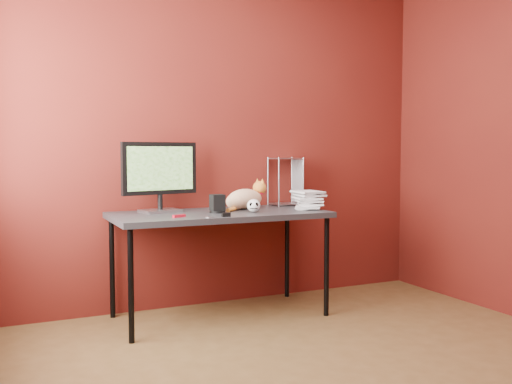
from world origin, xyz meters
name	(u,v)px	position (x,y,z in m)	size (l,w,h in m)	color
room	(349,96)	(0.00, 0.00, 1.45)	(3.52, 3.52, 2.61)	#50371B
desk	(220,219)	(-0.15, 1.37, 0.70)	(1.50, 0.70, 0.75)	black
monitor	(160,173)	(-0.53, 1.53, 1.02)	(0.56, 0.23, 0.49)	#A2A1A6
cat	(245,199)	(0.10, 1.50, 0.83)	(0.42, 0.32, 0.22)	orange
skull_mug	(254,206)	(0.06, 1.25, 0.80)	(0.10, 0.10, 0.09)	white
speaker	(217,204)	(-0.18, 1.33, 0.81)	(0.11, 0.11, 0.13)	black
book_stack	(297,109)	(0.46, 1.36, 1.49)	(0.29, 0.31, 1.48)	beige
wire_rack	(286,181)	(0.52, 1.64, 0.94)	(0.23, 0.19, 0.38)	#A2A1A6
pocket_knife	(179,216)	(-0.51, 1.18, 0.76)	(0.09, 0.02, 0.02)	#AE0D1E
black_gadget	(226,215)	(-0.22, 1.08, 0.76)	(0.05, 0.03, 0.03)	black
washer	(209,217)	(-0.34, 1.08, 0.75)	(0.05, 0.05, 0.00)	#A2A1A6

